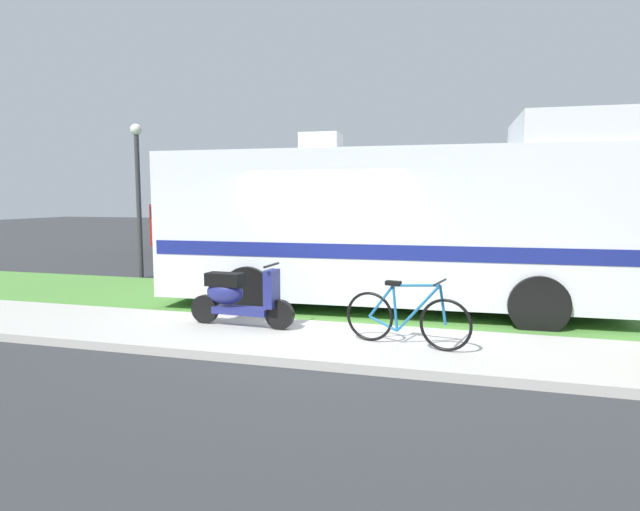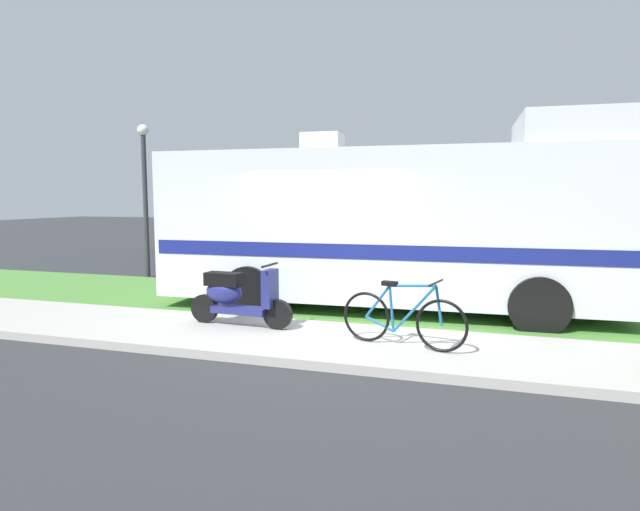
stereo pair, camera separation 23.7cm
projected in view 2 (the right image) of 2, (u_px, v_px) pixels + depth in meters
name	position (u px, v px, depth m)	size (l,w,h in m)	color
ground_plane	(320.00, 325.00, 8.56)	(80.00, 80.00, 0.00)	#2D3033
sidewalk	(295.00, 340.00, 7.42)	(24.00, 2.00, 0.12)	#ADAAA3
grass_strip	(344.00, 305.00, 9.98)	(24.00, 3.40, 0.08)	#4C8438
motorhome_rv	(393.00, 224.00, 9.44)	(8.00, 2.78, 3.35)	silver
scooter	(236.00, 296.00, 8.01)	(1.70, 0.50, 0.97)	black
bicycle	(403.00, 318.00, 6.86)	(1.68, 0.55, 0.89)	black
pickup_truck_near	(294.00, 235.00, 15.14)	(5.91, 2.54, 1.87)	#1E478C
pickup_truck_far	(221.00, 227.00, 19.65)	(5.31, 2.52, 1.81)	maroon
street_lamp_post	(145.00, 185.00, 13.43)	(0.28, 0.28, 3.88)	#333338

